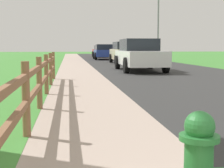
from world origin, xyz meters
TOP-DOWN VIEW (x-y plane):
  - ground_plane at (0.00, 25.00)m, footprint 120.00×120.00m
  - road_asphalt at (3.50, 27.00)m, footprint 7.00×66.00m
  - curb_concrete at (-3.00, 27.00)m, footprint 6.00×66.00m
  - grass_verge at (-4.50, 27.00)m, footprint 5.00×66.00m
  - rail_fence at (-2.03, 6.63)m, footprint 0.11×12.61m
  - parked_suv_white at (2.16, 16.85)m, footprint 2.14×5.01m
  - parked_car_beige at (2.79, 24.75)m, footprint 2.09×4.47m
  - parked_car_blue at (1.99, 32.72)m, footprint 2.05×4.82m
  - parked_car_red at (2.55, 40.23)m, footprint 2.24×4.71m
  - street_lamp at (5.95, 26.89)m, footprint 1.17×0.20m

SIDE VIEW (x-z plane):
  - ground_plane at x=0.00m, z-range 0.00..0.00m
  - road_asphalt at x=3.50m, z-range 0.00..0.01m
  - curb_concrete at x=-3.00m, z-range 0.00..0.01m
  - grass_verge at x=-4.50m, z-range 0.00..0.01m
  - rail_fence at x=-2.03m, z-range 0.08..1.12m
  - parked_car_red at x=2.55m, z-range 0.01..1.43m
  - parked_car_blue at x=1.99m, z-range 0.01..1.48m
  - parked_car_beige at x=2.79m, z-range 0.01..1.62m
  - parked_suv_white at x=2.16m, z-range 0.01..1.64m
  - street_lamp at x=5.95m, z-range 0.58..6.19m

